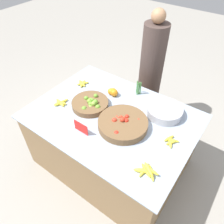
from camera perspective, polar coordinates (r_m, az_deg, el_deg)
name	(u,v)px	position (r m, az deg, el deg)	size (l,w,h in m)	color
ground_plane	(112,160)	(2.76, 0.00, -12.51)	(12.00, 12.00, 0.00)	#A39E93
market_table	(112,140)	(2.45, 0.00, -7.42)	(1.62, 1.19, 0.77)	olive
lime_bowl	(90,104)	(2.26, -5.71, 2.18)	(0.38, 0.38, 0.10)	brown
tomato_basket	(123,124)	(2.04, 2.87, -3.03)	(0.47, 0.47, 0.11)	brown
orange_pile	(113,92)	(2.40, 0.19, 5.25)	(0.12, 0.10, 0.08)	orange
metal_bowl	(164,111)	(2.21, 13.54, 0.22)	(0.35, 0.35, 0.09)	#B7B7BF
price_sign	(81,128)	(2.00, -8.10, -4.05)	(0.16, 0.01, 0.11)	red
veg_bundle	(139,88)	(2.41, 6.97, 6.22)	(0.06, 0.04, 0.15)	#4C8E42
banana_bunch_front_right	(147,170)	(1.77, 9.05, -14.85)	(0.20, 0.15, 0.05)	yellow
banana_bunch_middle_left	(82,83)	(2.59, -7.74, 7.40)	(0.15, 0.15, 0.03)	yellow
banana_bunch_front_center	(61,103)	(2.36, -13.29, 2.37)	(0.16, 0.17, 0.03)	yellow
banana_bunch_middle_right	(171,141)	(2.00, 15.09, -7.28)	(0.13, 0.16, 0.03)	yellow
vendor_person	(150,75)	(2.89, 9.98, 9.55)	(0.29, 0.29, 1.52)	#473833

